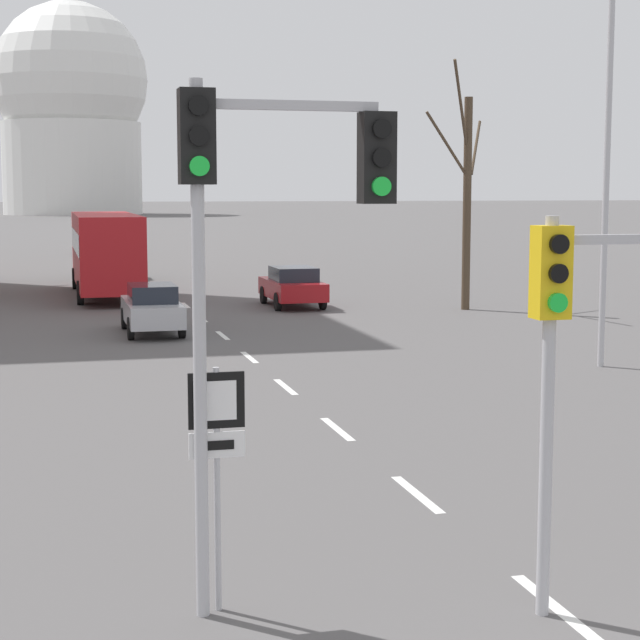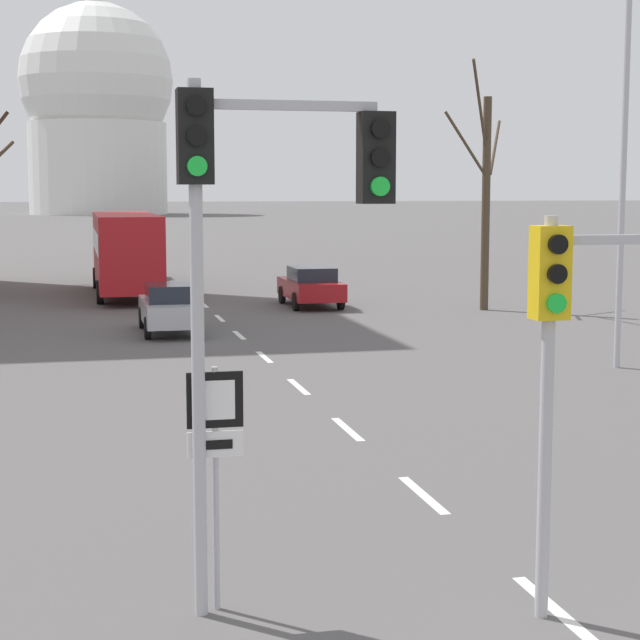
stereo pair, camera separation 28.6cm
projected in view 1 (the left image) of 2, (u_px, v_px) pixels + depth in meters
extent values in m
cube|color=silver|center=(556.00, 608.00, 11.59)|extent=(0.16, 2.00, 0.01)
cube|color=silver|center=(417.00, 494.00, 15.91)|extent=(0.16, 2.00, 0.01)
cube|color=silver|center=(337.00, 429.00, 20.24)|extent=(0.16, 2.00, 0.01)
cube|color=silver|center=(286.00, 387.00, 24.56)|extent=(0.16, 2.00, 0.01)
cube|color=silver|center=(249.00, 357.00, 28.89)|extent=(0.16, 2.00, 0.01)
cube|color=silver|center=(223.00, 335.00, 33.22)|extent=(0.16, 2.00, 0.01)
cube|color=silver|center=(202.00, 319.00, 37.54)|extent=(0.16, 2.00, 0.01)
cube|color=silver|center=(186.00, 305.00, 41.87)|extent=(0.16, 2.00, 0.01)
cube|color=silver|center=(172.00, 294.00, 46.19)|extent=(0.16, 2.00, 0.01)
cube|color=silver|center=(161.00, 285.00, 50.52)|extent=(0.16, 2.00, 0.01)
cylinder|color=#B2B2B7|center=(200.00, 355.00, 11.06)|extent=(0.14, 0.14, 5.62)
cube|color=black|center=(197.00, 137.00, 10.78)|extent=(0.36, 0.28, 0.96)
cylinder|color=black|center=(199.00, 105.00, 10.58)|extent=(0.20, 0.06, 0.20)
cylinder|color=black|center=(199.00, 136.00, 10.62)|extent=(0.20, 0.06, 0.20)
cylinder|color=green|center=(199.00, 166.00, 10.66)|extent=(0.20, 0.06, 0.20)
cube|color=#B2B2B7|center=(289.00, 105.00, 10.98)|extent=(1.91, 0.10, 0.10)
cube|color=black|center=(377.00, 158.00, 11.28)|extent=(0.36, 0.28, 0.96)
cylinder|color=black|center=(382.00, 129.00, 11.08)|extent=(0.20, 0.06, 0.20)
cylinder|color=black|center=(382.00, 158.00, 11.12)|extent=(0.20, 0.06, 0.20)
cylinder|color=green|center=(381.00, 186.00, 11.15)|extent=(0.20, 0.06, 0.20)
cylinder|color=#B2B2B7|center=(547.00, 419.00, 11.17)|extent=(0.14, 0.14, 4.25)
cube|color=yellow|center=(551.00, 272.00, 10.98)|extent=(0.36, 0.28, 0.96)
cylinder|color=black|center=(559.00, 244.00, 10.78)|extent=(0.20, 0.06, 0.20)
cylinder|color=black|center=(559.00, 273.00, 10.82)|extent=(0.20, 0.06, 0.20)
cylinder|color=green|center=(558.00, 303.00, 10.85)|extent=(0.20, 0.06, 0.20)
cylinder|color=#B2B2B7|center=(217.00, 490.00, 11.38)|extent=(0.07, 0.07, 2.66)
cube|color=black|center=(216.00, 400.00, 11.24)|extent=(0.60, 0.03, 0.60)
cube|color=white|center=(217.00, 401.00, 11.23)|extent=(0.42, 0.01, 0.42)
cube|color=white|center=(217.00, 445.00, 11.30)|extent=(0.60, 0.03, 0.28)
cube|color=black|center=(217.00, 445.00, 11.28)|extent=(0.36, 0.01, 0.10)
cylinder|color=#B2B2B7|center=(607.00, 172.00, 26.81)|extent=(0.16, 0.16, 9.88)
cube|color=#B7B7BC|center=(152.00, 312.00, 33.63)|extent=(1.64, 4.27, 0.68)
cube|color=#1E232D|center=(152.00, 293.00, 33.35)|extent=(1.40, 2.05, 0.54)
cylinder|color=black|center=(124.00, 318.00, 34.76)|extent=(0.18, 0.69, 0.69)
cylinder|color=black|center=(172.00, 317.00, 35.14)|extent=(0.18, 0.69, 0.69)
cylinder|color=black|center=(131.00, 329.00, 32.21)|extent=(0.18, 0.69, 0.69)
cylinder|color=black|center=(182.00, 327.00, 32.59)|extent=(0.18, 0.69, 0.69)
cube|color=slate|center=(101.00, 244.00, 75.37)|extent=(1.67, 3.99, 0.68)
cube|color=#1E232D|center=(101.00, 235.00, 75.10)|extent=(1.42, 1.92, 0.63)
cylinder|color=black|center=(89.00, 248.00, 76.41)|extent=(0.18, 0.68, 0.68)
cylinder|color=black|center=(111.00, 248.00, 76.80)|extent=(0.18, 0.68, 0.68)
cylinder|color=black|center=(90.00, 250.00, 74.03)|extent=(0.18, 0.68, 0.68)
cylinder|color=black|center=(113.00, 250.00, 74.42)|extent=(0.18, 0.68, 0.68)
cube|color=maroon|center=(292.00, 289.00, 41.36)|extent=(1.84, 4.32, 0.68)
cube|color=#1E232D|center=(294.00, 274.00, 41.08)|extent=(1.56, 2.07, 0.53)
cylinder|color=black|center=(264.00, 295.00, 42.47)|extent=(0.18, 0.70, 0.70)
cylinder|color=black|center=(306.00, 294.00, 42.90)|extent=(0.18, 0.70, 0.70)
cylinder|color=black|center=(278.00, 302.00, 39.90)|extent=(0.18, 0.70, 0.70)
cylinder|color=black|center=(323.00, 300.00, 40.33)|extent=(0.18, 0.70, 0.70)
cube|color=#2D4C33|center=(118.00, 265.00, 54.74)|extent=(1.69, 4.11, 0.72)
cube|color=#1E232D|center=(118.00, 251.00, 54.46)|extent=(1.43, 1.97, 0.70)
cylinder|color=black|center=(102.00, 270.00, 55.81)|extent=(0.18, 0.62, 0.62)
cylinder|color=black|center=(132.00, 270.00, 56.21)|extent=(0.18, 0.62, 0.62)
cylinder|color=black|center=(104.00, 274.00, 53.37)|extent=(0.18, 0.62, 0.62)
cylinder|color=black|center=(136.00, 274.00, 53.76)|extent=(0.18, 0.62, 0.62)
cube|color=red|center=(106.00, 250.00, 45.24)|extent=(2.50, 10.80, 3.00)
cube|color=black|center=(106.00, 241.00, 45.19)|extent=(2.52, 10.26, 0.90)
cylinder|color=black|center=(75.00, 278.00, 48.76)|extent=(0.26, 0.96, 0.96)
cylinder|color=black|center=(128.00, 277.00, 49.35)|extent=(0.26, 0.96, 0.96)
cylinder|color=black|center=(80.00, 293.00, 42.01)|extent=(0.26, 0.96, 0.96)
cylinder|color=black|center=(142.00, 291.00, 42.60)|extent=(0.26, 0.96, 0.96)
cylinder|color=#473828|center=(467.00, 204.00, 39.95)|extent=(0.31, 0.31, 7.91)
cylinder|color=#473828|center=(447.00, 145.00, 39.41)|extent=(1.78, 0.25, 2.43)
cylinder|color=#473828|center=(476.00, 147.00, 40.87)|extent=(1.34, 2.25, 2.20)
cylinder|color=#473828|center=(461.00, 105.00, 38.65)|extent=(1.24, 1.62, 3.12)
cylinder|color=silver|center=(73.00, 168.00, 194.83)|extent=(24.98, 24.98, 16.65)
sphere|color=silver|center=(70.00, 79.00, 192.90)|extent=(27.75, 27.75, 27.75)
cylinder|color=silver|center=(68.00, 8.00, 191.38)|extent=(3.33, 3.33, 4.86)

